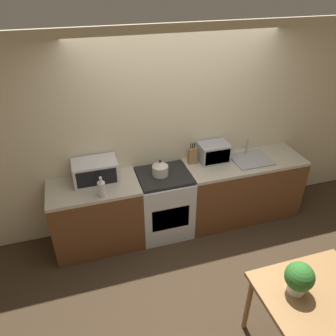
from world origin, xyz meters
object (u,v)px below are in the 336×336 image
stove_range (164,203)px  kettle (160,168)px  toaster_oven (213,152)px  microwave (95,171)px  bottle (102,189)px  dining_table (316,301)px

stove_range → kettle: (-0.04, 0.01, 0.54)m
toaster_oven → microwave: bearing=-179.1°
stove_range → bottle: bearing=-164.2°
stove_range → microwave: microwave is taller
microwave → dining_table: microwave is taller
kettle → microwave: microwave is taller
bottle → toaster_oven: 1.56m
bottle → toaster_oven: (1.52, 0.37, 0.02)m
microwave → toaster_oven: bearing=0.9°
kettle → microwave: bearing=171.9°
kettle → dining_table: (0.83, -1.97, -0.32)m
bottle → stove_range: bearing=15.8°
kettle → bottle: size_ratio=0.85×
toaster_oven → dining_table: 2.14m
stove_range → microwave: (-0.82, 0.12, 0.58)m
stove_range → kettle: size_ratio=4.20×
stove_range → dining_table: (0.79, -1.96, 0.22)m
microwave → bottle: 0.35m
stove_range → bottle: bottle is taller
stove_range → bottle: 0.99m
bottle → dining_table: bearing=-47.8°
toaster_oven → dining_table: toaster_oven is taller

